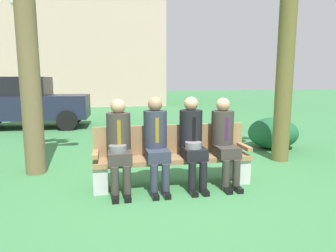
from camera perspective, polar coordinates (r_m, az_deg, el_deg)
ground_plane at (r=4.32m, az=1.42°, el=-12.61°), size 80.00×80.00×0.00m
park_bench at (r=4.50m, az=0.87°, el=-5.87°), size 2.34×0.44×0.90m
seated_man_leftmost at (r=4.20m, az=-9.42°, el=-2.89°), size 0.34×0.72×1.32m
seated_man_centerleft at (r=4.26m, az=-2.28°, el=-2.42°), size 0.34×0.72×1.34m
seated_man_centerright at (r=4.37m, az=4.71°, el=-2.23°), size 0.34×0.72×1.34m
seated_man_rightmost at (r=4.54m, az=10.80°, el=-2.02°), size 0.34×0.72×1.32m
shrub_near_bench at (r=7.30m, az=19.57°, el=-1.28°), size 1.15×1.05×0.72m
parked_car_near at (r=10.83m, az=-25.66°, el=4.07°), size 3.96×1.83×1.68m
street_lamp at (r=9.59m, az=-26.81°, el=12.37°), size 0.24×0.24×3.82m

